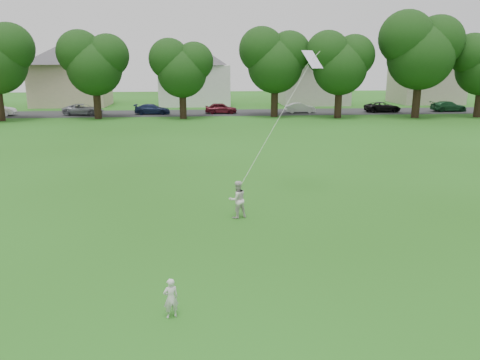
{
  "coord_description": "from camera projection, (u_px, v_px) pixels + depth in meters",
  "views": [
    {
      "loc": [
        0.52,
        -11.71,
        5.83
      ],
      "look_at": [
        1.71,
        2.0,
        2.3
      ],
      "focal_mm": 35.0,
      "sensor_mm": 36.0,
      "label": 1
    }
  ],
  "objects": [
    {
      "name": "street",
      "position": [
        195.0,
        113.0,
        53.23
      ],
      "size": [
        90.0,
        7.0,
        0.01
      ],
      "primitive_type": "cube",
      "color": "#2D2D30",
      "rests_on": "ground"
    },
    {
      "name": "parked_cars",
      "position": [
        231.0,
        108.0,
        52.46
      ],
      "size": [
        73.02,
        2.47,
        1.24
      ],
      "color": "black",
      "rests_on": "ground"
    },
    {
      "name": "house_row",
      "position": [
        191.0,
        68.0,
        61.63
      ],
      "size": [
        76.97,
        13.84,
        9.92
      ],
      "color": "beige",
      "rests_on": "ground"
    },
    {
      "name": "toddler",
      "position": [
        171.0,
        298.0,
        10.82
      ],
      "size": [
        0.42,
        0.35,
        0.98
      ],
      "primitive_type": "imported",
      "rotation": [
        0.0,
        0.0,
        3.5
      ],
      "color": "silver",
      "rests_on": "ground"
    },
    {
      "name": "tree_row",
      "position": [
        219.0,
        56.0,
        46.14
      ],
      "size": [
        82.05,
        9.04,
        11.02
      ],
      "color": "black",
      "rests_on": "ground"
    },
    {
      "name": "ground",
      "position": [
        184.0,
        281.0,
        12.71
      ],
      "size": [
        160.0,
        160.0,
        0.0
      ],
      "primitive_type": "plane",
      "color": "#204F12",
      "rests_on": "ground"
    },
    {
      "name": "older_boy",
      "position": [
        237.0,
        199.0,
        17.67
      ],
      "size": [
        0.86,
        0.77,
        1.45
      ],
      "primitive_type": "imported",
      "rotation": [
        0.0,
        0.0,
        3.53
      ],
      "color": "silver",
      "rests_on": "ground"
    },
    {
      "name": "kite",
      "position": [
        277.0,
        122.0,
        18.65
      ],
      "size": [
        2.29,
        2.12,
        6.71
      ],
      "color": "white",
      "rests_on": "ground"
    }
  ]
}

